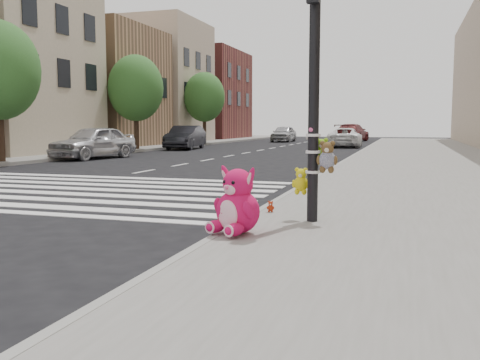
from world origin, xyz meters
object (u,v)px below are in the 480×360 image
at_px(car_dark_far, 185,137).
at_px(car_white_near, 345,138).
at_px(car_silver_far, 93,142).
at_px(signal_pole, 315,116).
at_px(red_teddy, 271,207).
at_px(pink_bunny, 237,206).

xyz_separation_m(car_dark_far, car_white_near, (9.28, 6.08, -0.09)).
xyz_separation_m(car_silver_far, car_dark_far, (0.40, 9.72, -0.02)).
distance_m(car_silver_far, car_dark_far, 9.73).
xyz_separation_m(signal_pole, car_dark_far, (-12.02, 23.16, -0.98)).
relative_size(signal_pole, car_silver_far, 0.90).
relative_size(signal_pole, red_teddy, 21.05).
xyz_separation_m(pink_bunny, car_dark_far, (-11.18, 24.41, 0.22)).
bearing_deg(car_silver_far, pink_bunny, -42.24).
bearing_deg(red_teddy, car_dark_far, 108.66).
bearing_deg(red_teddy, pink_bunny, -98.07).
bearing_deg(car_silver_far, signal_pole, -37.77).
height_order(red_teddy, car_dark_far, car_dark_far).
bearing_deg(car_dark_far, signal_pole, -69.42).
xyz_separation_m(pink_bunny, red_teddy, (0.01, 1.83, -0.28)).
bearing_deg(car_dark_far, pink_bunny, -72.23).
relative_size(red_teddy, car_dark_far, 0.04).
height_order(red_teddy, car_white_near, car_white_near).
distance_m(pink_bunny, car_silver_far, 18.70).
bearing_deg(pink_bunny, car_white_near, 117.25).
distance_m(signal_pole, car_dark_far, 26.11).
xyz_separation_m(pink_bunny, car_silver_far, (-11.58, 14.68, 0.24)).
xyz_separation_m(signal_pole, car_silver_far, (-12.42, 13.44, -0.96)).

